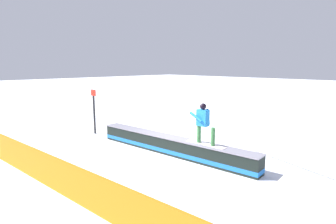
% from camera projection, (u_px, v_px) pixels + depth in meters
% --- Properties ---
extents(ground_plane, '(120.00, 120.00, 0.00)m').
position_uv_depth(ground_plane, '(171.00, 154.00, 10.64)').
color(ground_plane, white).
extents(grind_box, '(7.20, 1.26, 0.68)m').
position_uv_depth(grind_box, '(171.00, 146.00, 10.59)').
color(grind_box, black).
rests_on(grind_box, ground_plane).
extents(snowboarder, '(1.56, 0.44, 1.43)m').
position_uv_depth(snowboarder, '(204.00, 122.00, 9.47)').
color(snowboarder, silver).
rests_on(snowboarder, grind_box).
extents(safety_fence, '(12.95, 1.24, 0.98)m').
position_uv_depth(safety_fence, '(55.00, 174.00, 7.44)').
color(safety_fence, orange).
rests_on(safety_fence, ground_plane).
extents(trail_marker, '(0.40, 0.10, 2.21)m').
position_uv_depth(trail_marker, '(94.00, 110.00, 13.55)').
color(trail_marker, '#262628').
rests_on(trail_marker, ground_plane).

